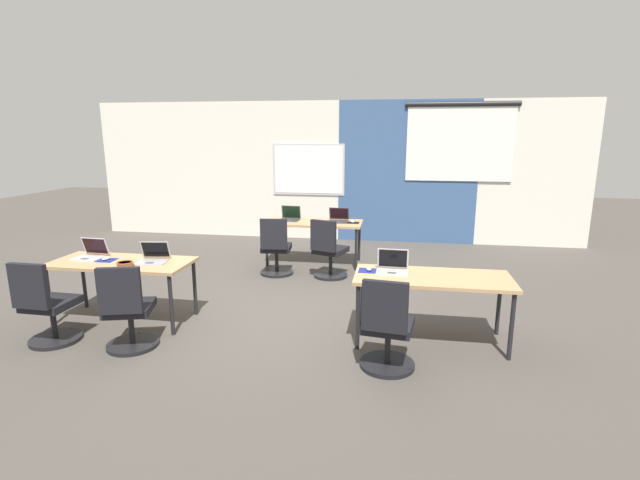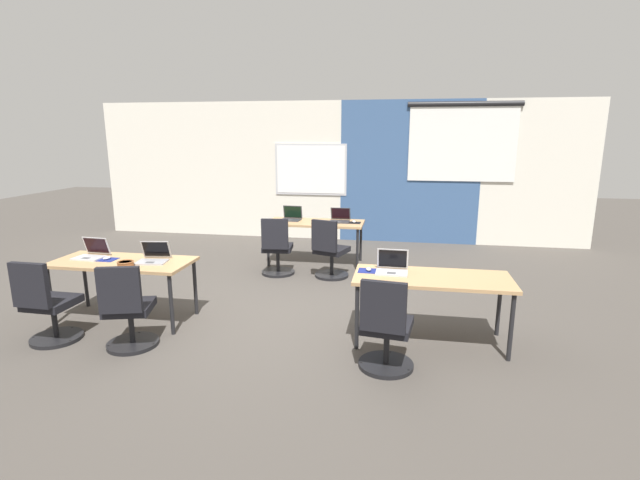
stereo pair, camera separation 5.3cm
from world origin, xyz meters
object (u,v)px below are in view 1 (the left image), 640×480
at_px(desk_far_center, 314,225).
at_px(mouse_near_left_end, 106,259).
at_px(chair_near_left_inner, 128,315).
at_px(mouse_near_right_inner, 369,269).
at_px(laptop_near_left_inner, 153,258).
at_px(desk_near_left, 122,266).
at_px(chair_far_left, 276,251).
at_px(laptop_far_right, 338,219).
at_px(desk_near_right, 432,282).
at_px(snack_bowl, 125,264).
at_px(laptop_near_right_inner, 392,267).
at_px(chair_near_left_end, 47,310).
at_px(chair_far_right, 329,254).
at_px(chair_near_right_inner, 387,332).
at_px(mouse_far_right, 353,222).
at_px(laptop_far_left, 290,217).
at_px(laptop_near_left_end, 90,254).

relative_size(desk_far_center, mouse_near_left_end, 14.52).
relative_size(chair_near_left_inner, mouse_near_left_end, 8.35).
distance_m(mouse_near_right_inner, laptop_near_left_inner, 2.46).
distance_m(desk_near_left, chair_near_left_inner, 0.90).
relative_size(desk_near_left, chair_far_left, 1.74).
bearing_deg(laptop_far_right, laptop_near_left_inner, -121.30).
xyz_separation_m(desk_near_right, snack_bowl, (-3.31, -0.22, 0.10)).
distance_m(desk_near_left, mouse_near_left_end, 0.21).
relative_size(laptop_near_right_inner, chair_near_left_end, 0.37).
height_order(desk_near_right, laptop_near_right_inner, laptop_near_right_inner).
bearing_deg(chair_near_left_inner, laptop_near_left_inner, -97.90).
height_order(chair_far_right, chair_near_left_end, same).
height_order(desk_near_left, laptop_near_left_inner, laptop_near_left_inner).
height_order(chair_near_left_inner, chair_far_left, same).
bearing_deg(laptop_near_left_inner, chair_far_right, 41.00).
xyz_separation_m(chair_near_right_inner, chair_near_left_inner, (-2.58, -0.00, 0.00)).
xyz_separation_m(mouse_far_right, laptop_far_left, (-1.08, 0.07, 0.03)).
height_order(laptop_near_left_inner, chair_far_right, laptop_near_left_inner).
xyz_separation_m(chair_near_left_inner, chair_far_left, (0.81, 2.75, 0.00)).
bearing_deg(mouse_far_right, chair_near_right_inner, -79.24).
bearing_deg(chair_near_right_inner, chair_near_left_end, 8.07).
distance_m(desk_far_center, snack_bowl, 3.40).
relative_size(laptop_far_right, laptop_far_left, 0.96).
height_order(desk_far_center, laptop_far_left, laptop_far_left).
relative_size(desk_near_right, laptop_near_left_inner, 4.31).
distance_m(desk_near_right, laptop_far_left, 3.62).
distance_m(laptop_near_right_inner, chair_near_right_inner, 0.88).
height_order(laptop_near_left_inner, chair_far_left, laptop_near_left_inner).
height_order(desk_far_center, mouse_far_right, mouse_far_right).
relative_size(laptop_near_left_end, mouse_near_left_end, 3.15).
xyz_separation_m(chair_near_right_inner, laptop_far_right, (-0.91, 3.57, 0.39)).
height_order(chair_near_left_inner, mouse_near_left_end, chair_near_left_inner).
bearing_deg(desk_near_right, mouse_near_left_end, 179.87).
xyz_separation_m(desk_near_left, desk_near_right, (3.50, 0.00, 0.00)).
bearing_deg(chair_far_left, laptop_far_right, -142.95).
relative_size(laptop_near_left_inner, chair_near_left_end, 0.40).
xyz_separation_m(desk_near_left, chair_near_left_end, (-0.42, -0.72, -0.28)).
bearing_deg(chair_near_left_inner, chair_far_right, -136.49).
xyz_separation_m(chair_near_right_inner, chair_far_right, (-0.95, 2.74, 0.00)).
height_order(chair_near_right_inner, chair_far_left, same).
bearing_deg(laptop_far_right, laptop_far_left, 179.61).
xyz_separation_m(desk_near_left, chair_far_right, (2.11, 2.04, -0.28)).
bearing_deg(desk_near_right, chair_near_left_inner, -166.93).
bearing_deg(laptop_near_left_end, chair_far_left, 52.26).
height_order(desk_far_center, chair_far_right, chair_far_right).
bearing_deg(desk_near_right, laptop_far_right, 115.21).
xyz_separation_m(desk_far_center, laptop_near_left_inner, (-1.37, -2.77, 0.11)).
relative_size(mouse_far_right, chair_far_left, 0.12).
height_order(chair_near_right_inner, chair_near_left_inner, same).
relative_size(desk_far_center, chair_near_left_end, 1.74).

